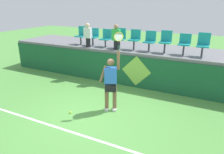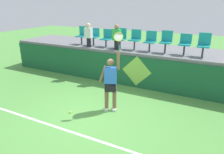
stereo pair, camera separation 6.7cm
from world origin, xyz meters
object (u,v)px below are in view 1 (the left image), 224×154
at_px(stadium_chair_2, 106,37).
at_px(spectator_0, 116,37).
at_px(water_bottle, 119,48).
at_px(stadium_chair_5, 150,40).
at_px(tennis_player, 111,82).
at_px(tennis_ball, 70,112).
at_px(stadium_chair_8, 203,44).
at_px(stadium_chair_1, 93,36).
at_px(stadium_chair_4, 135,38).
at_px(stadium_chair_6, 166,40).
at_px(spectator_1, 88,35).
at_px(stadium_chair_7, 184,43).
at_px(stadium_chair_3, 120,37).
at_px(stadium_chair_0, 81,34).

xyz_separation_m(stadium_chair_2, spectator_0, (0.71, -0.42, 0.13)).
distance_m(water_bottle, stadium_chair_5, 1.35).
bearing_deg(tennis_player, stadium_chair_2, 120.53).
height_order(tennis_player, tennis_ball, tennis_player).
bearing_deg(stadium_chair_8, stadium_chair_1, -179.89).
height_order(stadium_chair_4, stadium_chair_6, stadium_chair_6).
relative_size(stadium_chair_6, spectator_1, 0.82).
bearing_deg(stadium_chair_8, stadium_chair_7, -179.14).
bearing_deg(tennis_player, spectator_0, 112.20).
bearing_deg(stadium_chair_1, water_bottle, -18.06).
bearing_deg(tennis_player, stadium_chair_3, 109.30).
distance_m(tennis_player, spectator_0, 2.93).
bearing_deg(stadium_chair_5, tennis_ball, -110.28).
xyz_separation_m(stadium_chair_8, spectator_0, (-3.43, -0.42, 0.08)).
xyz_separation_m(tennis_player, stadium_chair_0, (-3.10, 2.96, 0.92)).
relative_size(tennis_ball, stadium_chair_8, 0.07).
bearing_deg(stadium_chair_7, tennis_ball, -126.55).
distance_m(stadium_chair_1, stadium_chair_3, 1.38).
distance_m(stadium_chair_4, spectator_1, 2.12).
distance_m(tennis_player, tennis_ball, 1.65).
bearing_deg(stadium_chair_3, stadium_chair_0, -179.99).
xyz_separation_m(stadium_chair_4, stadium_chair_5, (0.67, 0.00, -0.03)).
xyz_separation_m(stadium_chair_3, stadium_chair_6, (2.01, -0.00, 0.02)).
distance_m(stadium_chair_1, spectator_0, 1.45).
distance_m(stadium_chair_3, stadium_chair_8, 3.43).
xyz_separation_m(stadium_chair_2, stadium_chair_6, (2.72, 0.00, 0.07)).
bearing_deg(stadium_chair_6, stadium_chair_4, -179.85).
bearing_deg(stadium_chair_6, stadium_chair_3, 179.96).
bearing_deg(stadium_chair_2, stadium_chair_3, 0.20).
bearing_deg(stadium_chair_5, stadium_chair_4, -179.81).
xyz_separation_m(stadium_chair_8, spectator_1, (-4.81, -0.48, 0.08)).
relative_size(tennis_ball, stadium_chair_7, 0.08).
distance_m(stadium_chair_0, stadium_chair_4, 2.75).
bearing_deg(stadium_chair_4, stadium_chair_6, 0.15).
xyz_separation_m(tennis_player, spectator_0, (-1.04, 2.54, 1.01)).
bearing_deg(tennis_player, tennis_ball, -143.24).
height_order(tennis_player, stadium_chair_1, tennis_player).
relative_size(stadium_chair_7, stadium_chair_8, 0.91).
distance_m(tennis_player, stadium_chair_8, 3.92).
height_order(water_bottle, spectator_1, spectator_1).
relative_size(stadium_chair_6, stadium_chair_7, 1.10).
height_order(water_bottle, stadium_chair_2, stadium_chair_2).
distance_m(tennis_player, stadium_chair_1, 3.93).
height_order(stadium_chair_3, spectator_0, spectator_0).
distance_m(stadium_chair_2, stadium_chair_3, 0.71).
bearing_deg(stadium_chair_0, water_bottle, -12.92).
xyz_separation_m(stadium_chair_2, stadium_chair_8, (4.14, 0.00, 0.06)).
distance_m(stadium_chair_0, stadium_chair_1, 0.68).
distance_m(stadium_chair_3, stadium_chair_6, 2.01).
bearing_deg(water_bottle, spectator_1, 178.76).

